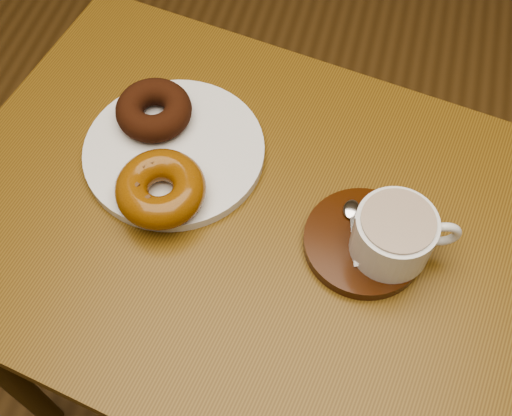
% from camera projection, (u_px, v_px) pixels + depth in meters
% --- Properties ---
extents(cafe_table, '(0.90, 0.73, 0.75)m').
position_uv_depth(cafe_table, '(243.00, 254.00, 0.96)').
color(cafe_table, brown).
rests_on(cafe_table, ground).
extents(donut_plate, '(0.30, 0.30, 0.02)m').
position_uv_depth(donut_plate, '(174.00, 151.00, 0.90)').
color(donut_plate, silver).
rests_on(donut_plate, cafe_table).
extents(donut_cinnamon, '(0.14, 0.14, 0.04)m').
position_uv_depth(donut_cinnamon, '(154.00, 110.00, 0.90)').
color(donut_cinnamon, '#34170A').
rests_on(donut_cinnamon, donut_plate).
extents(donut_caramel, '(0.12, 0.12, 0.04)m').
position_uv_depth(donut_caramel, '(161.00, 189.00, 0.83)').
color(donut_caramel, brown).
rests_on(donut_caramel, donut_plate).
extents(saucer, '(0.20, 0.20, 0.02)m').
position_uv_depth(saucer, '(364.00, 242.00, 0.82)').
color(saucer, '#321606').
rests_on(saucer, cafe_table).
extents(coffee_cup, '(0.13, 0.10, 0.07)m').
position_uv_depth(coffee_cup, '(395.00, 235.00, 0.78)').
color(coffee_cup, silver).
rests_on(coffee_cup, saucer).
extents(teaspoon, '(0.03, 0.10, 0.01)m').
position_uv_depth(teaspoon, '(352.00, 215.00, 0.83)').
color(teaspoon, silver).
rests_on(teaspoon, saucer).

